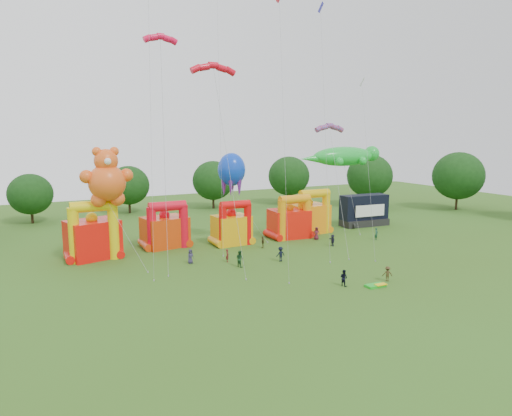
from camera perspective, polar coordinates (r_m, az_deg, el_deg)
name	(u,v)px	position (r m, az deg, el deg)	size (l,w,h in m)	color
ground	(361,307)	(41.69, 13.00, -11.96)	(160.00, 160.00, 0.00)	#375919
tree_ring	(348,237)	(39.62, 11.44, -3.56)	(123.89, 125.99, 12.07)	#352314
bouncy_castle_0	(93,236)	(58.50, -19.70, -3.33)	(6.64, 5.83, 7.23)	red
bouncy_castle_1	(165,229)	(61.89, -11.26, -2.61)	(6.12, 5.24, 6.31)	red
bouncy_castle_2	(232,227)	(62.28, -3.00, -2.41)	(4.89, 4.01, 6.14)	#EA9F0C
bouncy_castle_3	(290,221)	(66.39, 4.26, -1.63)	(5.79, 4.84, 6.38)	red
bouncy_castle_4	(309,216)	(69.95, 6.68, -0.99)	(5.62, 4.56, 6.78)	orange
stage_trailer	(364,211)	(76.88, 13.35, -0.32)	(8.17, 3.58, 5.13)	black
teddy_bear_kite	(118,211)	(54.27, -16.85, -0.32)	(6.00, 8.86, 13.57)	#F75B1B
gecko_kite	(345,161)	(71.96, 11.03, 5.83)	(14.54, 7.15, 13.13)	green
octopus_kite	(242,198)	(63.14, -1.76, 1.32)	(5.92, 5.32, 12.46)	#0D39C8
parafoil_kites	(260,173)	(52.35, 0.52, 4.45)	(25.84, 10.84, 26.37)	red
diamond_kites	(263,134)	(52.60, 0.83, 9.28)	(27.87, 19.24, 36.51)	red
folded_kite_bundle	(376,285)	(47.14, 14.78, -9.34)	(2.01, 1.11, 0.31)	green
spectator_0	(190,256)	(53.80, -8.19, -6.01)	(0.83, 0.54, 1.70)	#302B48
spectator_1	(227,256)	(53.99, -3.59, -5.96)	(0.56, 0.37, 1.55)	maroon
spectator_2	(240,259)	(51.99, -2.05, -6.35)	(0.92, 0.72, 1.89)	#1A421F
spectator_3	(281,254)	(54.20, 3.08, -5.77)	(1.14, 0.66, 1.76)	black
spectator_4	(263,242)	(60.43, 0.85, -4.30)	(0.89, 0.37, 1.53)	#41361A
spectator_5	(332,240)	(62.28, 9.53, -3.99)	(1.47, 0.47, 1.59)	#212036
spectator_6	(316,233)	(65.58, 7.57, -3.16)	(0.90, 0.59, 1.85)	#571926
spectator_7	(376,234)	(67.17, 14.81, -3.14)	(0.63, 0.41, 1.73)	#1C4631
spectator_8	(344,278)	(46.49, 10.91, -8.57)	(0.80, 0.63, 1.65)	black
spectator_9	(387,274)	(48.99, 16.11, -7.90)	(1.01, 0.58, 1.56)	#3E3018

